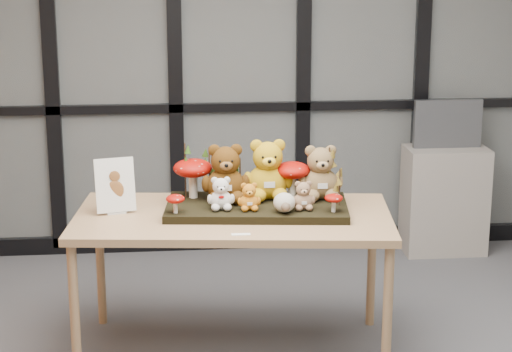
{
  "coord_description": "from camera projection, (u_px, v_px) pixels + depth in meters",
  "views": [
    {
      "loc": [
        -0.49,
        -3.96,
        2.25
      ],
      "look_at": [
        -0.05,
        0.7,
        1.01
      ],
      "focal_mm": 65.0,
      "sensor_mm": 36.0,
      "label": 1
    }
  ],
  "objects": [
    {
      "name": "bear_beige_small",
      "position": [
        303.0,
        194.0,
        4.86
      ],
      "size": [
        0.14,
        0.13,
        0.17
      ],
      "primitive_type": null,
      "rotation": [
        0.0,
        0.0,
        -0.11
      ],
      "color": "#936D4F",
      "rests_on": "diorama_tray"
    },
    {
      "name": "mushroom_front_right",
      "position": [
        334.0,
        202.0,
        4.82
      ],
      "size": [
        0.1,
        0.1,
        0.11
      ],
      "primitive_type": null,
      "color": "#8F0A04",
      "rests_on": "diorama_tray"
    },
    {
      "name": "cabinet",
      "position": [
        444.0,
        200.0,
        6.64
      ],
      "size": [
        0.58,
        0.34,
        0.77
      ],
      "primitive_type": "cube",
      "color": "gray",
      "rests_on": "floor"
    },
    {
      "name": "display_table",
      "position": [
        233.0,
        226.0,
        4.95
      ],
      "size": [
        1.76,
        1.02,
        0.79
      ],
      "rotation": [
        0.0,
        0.0,
        -0.11
      ],
      "color": "#A58359",
      "rests_on": "floor"
    },
    {
      "name": "sprig_green_mid_left",
      "position": [
        209.0,
        171.0,
        5.12
      ],
      "size": [
        0.05,
        0.05,
        0.27
      ],
      "primitive_type": null,
      "color": "#173A0D",
      "rests_on": "diorama_tray"
    },
    {
      "name": "sprig_green_far_left",
      "position": [
        185.0,
        170.0,
        5.07
      ],
      "size": [
        0.05,
        0.05,
        0.31
      ],
      "primitive_type": null,
      "color": "#173A0D",
      "rests_on": "diorama_tray"
    },
    {
      "name": "sign_holder",
      "position": [
        115.0,
        188.0,
        4.92
      ],
      "size": [
        0.22,
        0.1,
        0.3
      ],
      "rotation": [
        0.0,
        0.0,
        0.23
      ],
      "color": "silver",
      "rests_on": "display_table"
    },
    {
      "name": "bear_small_yellow",
      "position": [
        249.0,
        195.0,
        4.86
      ],
      "size": [
        0.13,
        0.12,
        0.16
      ],
      "primitive_type": null,
      "rotation": [
        0.0,
        0.0,
        -0.11
      ],
      "color": "orange",
      "rests_on": "diorama_tray"
    },
    {
      "name": "sprig_dry_far_right",
      "position": [
        329.0,
        173.0,
        5.04
      ],
      "size": [
        0.05,
        0.05,
        0.29
      ],
      "primitive_type": null,
      "color": "brown",
      "rests_on": "diorama_tray"
    },
    {
      "name": "sprig_dry_mid_right",
      "position": [
        340.0,
        187.0,
        4.93
      ],
      "size": [
        0.05,
        0.05,
        0.2
      ],
      "primitive_type": null,
      "color": "brown",
      "rests_on": "diorama_tray"
    },
    {
      "name": "sprig_green_centre",
      "position": [
        240.0,
        176.0,
        5.14
      ],
      "size": [
        0.05,
        0.05,
        0.21
      ],
      "primitive_type": null,
      "color": "#173A0D",
      "rests_on": "diorama_tray"
    },
    {
      "name": "diorama_tray",
      "position": [
        257.0,
        208.0,
        4.99
      ],
      "size": [
        1.01,
        0.58,
        0.04
      ],
      "primitive_type": "cube",
      "rotation": [
        0.0,
        0.0,
        -0.11
      ],
      "color": "black",
      "rests_on": "display_table"
    },
    {
      "name": "plush_cream_hedgehog",
      "position": [
        284.0,
        202.0,
        4.82
      ],
      "size": [
        0.1,
        0.09,
        0.11
      ],
      "primitive_type": null,
      "rotation": [
        0.0,
        0.0,
        -0.11
      ],
      "color": "beige",
      "rests_on": "diorama_tray"
    },
    {
      "name": "mushroom_back_right",
      "position": [
        292.0,
        178.0,
        5.08
      ],
      "size": [
        0.2,
        0.2,
        0.22
      ],
      "primitive_type": null,
      "color": "#8F0A04",
      "rests_on": "diorama_tray"
    },
    {
      "name": "mushroom_back_left",
      "position": [
        193.0,
        177.0,
        5.07
      ],
      "size": [
        0.21,
        0.21,
        0.24
      ],
      "primitive_type": null,
      "color": "#8F0A04",
      "rests_on": "diorama_tray"
    },
    {
      "name": "label_card",
      "position": [
        241.0,
        234.0,
        4.61
      ],
      "size": [
        0.09,
        0.03,
        0.0
      ],
      "primitive_type": "cube",
      "color": "white",
      "rests_on": "display_table"
    },
    {
      "name": "bear_brown_medium",
      "position": [
        225.0,
        170.0,
        5.0
      ],
      "size": [
        0.29,
        0.27,
        0.35
      ],
      "primitive_type": null,
      "rotation": [
        0.0,
        0.0,
        -0.11
      ],
      "color": "#4C2C0B",
      "rests_on": "diorama_tray"
    },
    {
      "name": "monitor",
      "position": [
        448.0,
        124.0,
        6.52
      ],
      "size": [
        0.48,
        0.05,
        0.34
      ],
      "color": "#46484D",
      "rests_on": "cabinet"
    },
    {
      "name": "bear_tan_back",
      "position": [
        320.0,
        169.0,
        5.05
      ],
      "size": [
        0.27,
        0.25,
        0.33
      ],
      "primitive_type": null,
      "rotation": [
        0.0,
        0.0,
        -0.11
      ],
      "color": "brown",
      "rests_on": "diorama_tray"
    },
    {
      "name": "glass_partition",
      "position": [
        240.0,
        55.0,
        6.45
      ],
      "size": [
        4.9,
        0.06,
        2.78
      ],
      "color": "#2D383F",
      "rests_on": "floor"
    },
    {
      "name": "bear_pooh_yellow",
      "position": [
        268.0,
        166.0,
        5.05
      ],
      "size": [
        0.3,
        0.28,
        0.36
      ],
      "primitive_type": null,
      "rotation": [
        0.0,
        0.0,
        -0.11
      ],
      "color": "#C09313",
      "rests_on": "diorama_tray"
    },
    {
      "name": "mushroom_front_left",
      "position": [
        175.0,
        203.0,
        4.8
      ],
      "size": [
        0.1,
        0.1,
        0.11
      ],
      "primitive_type": null,
      "color": "#8F0A04",
      "rests_on": "diorama_tray"
    },
    {
      "name": "room_shell",
      "position": [
        283.0,
        67.0,
        4.0
      ],
      "size": [
        5.0,
        5.0,
        5.0
      ],
      "color": "#AFADA6",
      "rests_on": "floor"
    },
    {
      "name": "bear_white_bow",
      "position": [
        221.0,
        191.0,
        4.87
      ],
      "size": [
        0.16,
        0.15,
        0.19
      ],
      "primitive_type": null,
      "rotation": [
        0.0,
        0.0,
        -0.11
      ],
      "color": "silver",
      "rests_on": "diorama_tray"
    }
  ]
}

